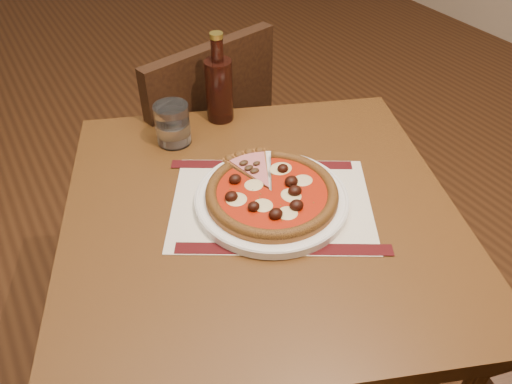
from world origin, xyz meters
TOP-DOWN VIEW (x-y plane):
  - table at (-0.28, -1.15)m, footprint 1.04×1.04m
  - chair_far at (-0.18, -0.58)m, footprint 0.50×0.50m
  - placemat at (-0.25, -1.15)m, footprint 0.50×0.47m
  - plate at (-0.25, -1.15)m, footprint 0.32×0.32m
  - pizza at (-0.25, -1.15)m, footprint 0.27×0.27m
  - ham_slice at (-0.23, -1.06)m, footprint 0.10×0.15m
  - water_glass at (-0.33, -0.83)m, footprint 0.11×0.11m
  - bottle at (-0.19, -0.80)m, footprint 0.07×0.07m

SIDE VIEW (x-z plane):
  - chair_far at x=-0.18m, z-range 0.06..0.96m
  - table at x=-0.28m, z-range 0.27..1.02m
  - placemat at x=-0.25m, z-range 0.75..0.75m
  - plate at x=-0.25m, z-range 0.75..0.77m
  - ham_slice at x=-0.23m, z-range 0.77..0.79m
  - pizza at x=-0.25m, z-range 0.76..0.80m
  - water_glass at x=-0.33m, z-range 0.75..0.85m
  - bottle at x=-0.19m, z-range 0.73..0.95m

